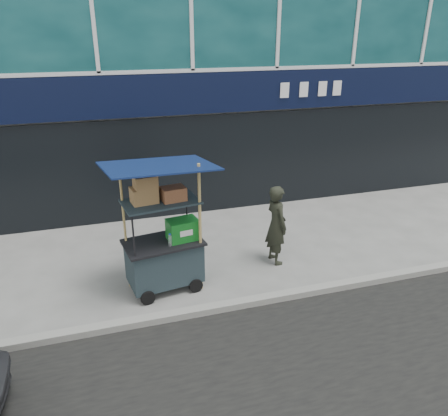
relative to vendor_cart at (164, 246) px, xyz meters
name	(u,v)px	position (x,y,z in m)	size (l,w,h in m)	color
ground	(249,298)	(1.30, -0.74, -0.83)	(80.00, 80.00, 0.00)	slate
curb	(254,301)	(1.30, -0.94, -0.77)	(80.00, 0.18, 0.12)	gray
vendor_cart	(164,246)	(0.00, 0.00, 0.00)	(1.91, 1.47, 2.35)	black
vendor_man	(276,225)	(2.21, 0.31, -0.04)	(0.57, 0.38, 1.58)	black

